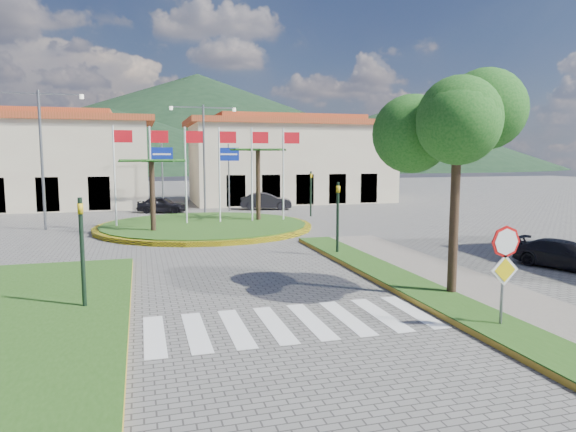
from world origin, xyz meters
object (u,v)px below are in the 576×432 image
object	(u,v)px
car_dark_b	(266,201)
car_side_right	(564,254)
deciduous_tree	(458,127)
car_dark_a	(162,205)
white_van	(26,203)
roundabout_island	(205,226)
stop_sign	(505,260)

from	to	relation	value
car_dark_b	car_side_right	size ratio (longest dim) A/B	1.10
deciduous_tree	car_dark_a	distance (m)	27.70
white_van	car_side_right	distance (m)	38.06
roundabout_island	car_side_right	world-z (taller)	roundabout_island
stop_sign	car_dark_a	world-z (taller)	stop_sign
white_van	car_dark_a	distance (m)	11.59
roundabout_island	deciduous_tree	distance (m)	18.55
stop_sign	roundabout_island	bearing A→B (deg)	103.73
white_van	car_dark_b	world-z (taller)	car_dark_b
car_dark_a	car_side_right	bearing A→B (deg)	-128.55
roundabout_island	stop_sign	distance (m)	20.69
car_dark_a	roundabout_island	bearing A→B (deg)	-146.31
stop_sign	car_side_right	xyz separation A→B (m)	(7.10, 5.35, -1.25)
car_side_right	car_dark_a	bearing A→B (deg)	98.00
stop_sign	car_side_right	bearing A→B (deg)	37.02
car_dark_a	car_side_right	xyz separation A→B (m)	(14.08, -23.93, -0.08)
stop_sign	car_dark_b	xyz separation A→B (m)	(1.13, 29.41, -1.12)
car_dark_a	car_dark_b	size ratio (longest dim) A/B	0.89
stop_sign	car_side_right	distance (m)	8.98
roundabout_island	stop_sign	bearing A→B (deg)	-76.27
stop_sign	deciduous_tree	world-z (taller)	deciduous_tree
stop_sign	car_dark_a	bearing A→B (deg)	103.41
white_van	car_dark_b	distance (m)	19.14
car_dark_a	white_van	bearing A→B (deg)	83.87
roundabout_island	car_dark_a	xyz separation A→B (m)	(-2.09, 9.25, 0.44)
stop_sign	car_dark_a	distance (m)	30.13
deciduous_tree	white_van	xyz separation A→B (m)	(-17.90, 31.53, -4.62)
deciduous_tree	car_side_right	distance (m)	8.31
white_van	car_dark_b	size ratio (longest dim) A/B	0.98
roundabout_island	white_van	world-z (taller)	roundabout_island
white_van	car_dark_b	bearing A→B (deg)	-108.76
stop_sign	deciduous_tree	size ratio (longest dim) A/B	0.39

